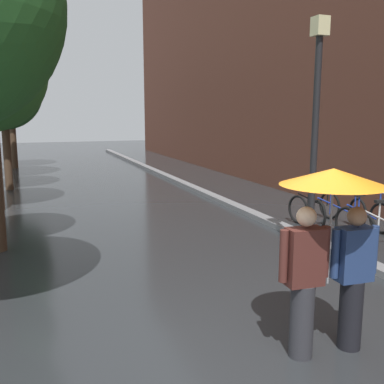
% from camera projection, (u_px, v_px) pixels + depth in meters
% --- Properties ---
extents(ground_plane, '(80.00, 80.00, 0.00)m').
position_uv_depth(ground_plane, '(254.00, 355.00, 4.86)').
color(ground_plane, '#26282B').
extents(building_facade, '(8.00, 36.00, 12.43)m').
position_uv_depth(building_facade, '(367.00, 17.00, 16.44)').
color(building_facade, brown).
rests_on(building_facade, ground).
extents(kerb_strip, '(0.30, 36.00, 0.12)m').
position_uv_depth(kerb_strip, '(197.00, 189.00, 15.17)').
color(kerb_strip, slate).
rests_on(kerb_strip, ground).
extents(street_tree_3, '(2.61, 2.61, 4.75)m').
position_uv_depth(street_tree_3, '(3.00, 91.00, 14.91)').
color(street_tree_3, '#473323').
rests_on(street_tree_3, ground).
extents(street_tree_4, '(3.18, 3.18, 5.74)m').
position_uv_depth(street_tree_4, '(1.00, 77.00, 17.58)').
color(street_tree_4, '#473323').
rests_on(street_tree_4, ground).
extents(street_tree_5, '(2.86, 2.86, 5.85)m').
position_uv_depth(street_tree_5, '(9.00, 79.00, 20.87)').
color(street_tree_5, '#473323').
rests_on(street_tree_5, ground).
extents(parked_bicycle_1, '(1.14, 0.79, 0.96)m').
position_uv_depth(parked_bicycle_1, '(365.00, 219.00, 9.52)').
color(parked_bicycle_1, black).
rests_on(parked_bicycle_1, ground).
extents(parked_bicycle_2, '(1.17, 0.84, 0.96)m').
position_uv_depth(parked_bicycle_2, '(338.00, 213.00, 10.18)').
color(parked_bicycle_2, black).
rests_on(parked_bicycle_2, ground).
extents(parked_bicycle_3, '(1.15, 0.82, 0.96)m').
position_uv_depth(parked_bicycle_3, '(314.00, 206.00, 10.87)').
color(parked_bicycle_3, black).
rests_on(parked_bicycle_3, ground).
extents(couple_under_umbrella, '(1.21, 1.13, 2.07)m').
position_uv_depth(couple_under_umbrella, '(331.00, 232.00, 4.70)').
color(couple_under_umbrella, '#2D2D33').
rests_on(couple_under_umbrella, ground).
extents(street_lamp_post, '(0.24, 0.24, 4.27)m').
position_uv_depth(street_lamp_post, '(315.00, 122.00, 7.76)').
color(street_lamp_post, black).
rests_on(street_lamp_post, ground).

